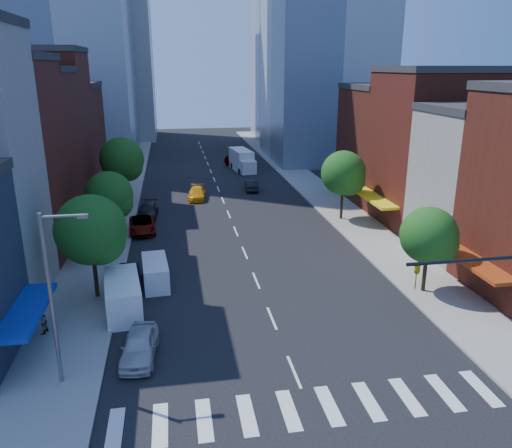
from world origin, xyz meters
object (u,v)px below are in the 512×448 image
Objects in this scene: parked_car_front at (139,346)px; parked_car_third at (142,225)px; traffic_car_far at (231,159)px; pedestrian_near at (112,280)px; cargo_van_near at (123,296)px; parked_car_rear at (148,211)px; traffic_car_oncoming at (251,185)px; parked_car_second at (128,276)px; pedestrian_far at (42,322)px; taxi at (197,193)px; box_truck at (242,161)px; cargo_van_far at (155,273)px.

parked_car_third is (-0.90, 22.62, -0.04)m from parked_car_front.
traffic_car_far is 2.78× the size of pedestrian_near.
traffic_car_far is at bearing 83.11° from parked_car_front.
cargo_van_near is at bearing 76.55° from traffic_car_far.
parked_car_rear is 1.16× the size of traffic_car_oncoming.
parked_car_rear is (0.78, 17.27, 0.05)m from parked_car_second.
parked_car_second is at bearing 67.70° from traffic_car_oncoming.
pedestrian_far is at bearing 72.58° from traffic_car_far.
cargo_van_near is 1.33× the size of traffic_car_oncoming.
traffic_car_oncoming is at bearing 42.10° from parked_car_rear.
parked_car_front is at bearing 76.07° from traffic_car_oncoming.
parked_car_second is 0.83× the size of taxi.
pedestrian_near reaches higher than parked_car_third.
parked_car_front is 0.86× the size of parked_car_third.
box_truck is at bearing 59.59° from parked_car_third.
parked_car_second is 0.89× the size of cargo_van_far.
box_truck reaches higher than parked_car_rear.
parked_car_rear is 3.15× the size of pedestrian_far.
taxi is (6.44, 24.30, 0.04)m from parked_car_second.
cargo_van_near is 0.70× the size of box_truck.
parked_car_third is at bearing 81.37° from cargo_van_near.
parked_car_second is 17.29m from parked_car_rear.
parked_car_second is at bearing -117.03° from box_truck.
parked_car_third is (0.44, 12.36, 0.07)m from parked_car_second.
taxi is 18.11m from box_truck.
parked_car_third is 1.06× the size of parked_car_rear.
taxi is (5.11, 34.56, -0.06)m from parked_car_front.
cargo_van_near reaches higher than pedestrian_far.
parked_car_second is 2.42× the size of pedestrian_near.
traffic_car_oncoming is at bearing -24.93° from pedestrian_near.
box_truck reaches higher than parked_car_second.
parked_car_rear is 1.09× the size of cargo_van_far.
cargo_van_far reaches higher than traffic_car_oncoming.
parked_car_third reaches higher than parked_car_rear.
cargo_van_near reaches higher than traffic_car_far.
parked_car_third is at bearing 87.79° from parked_car_second.
parked_car_third reaches higher than traffic_car_oncoming.
parked_car_rear is 1.02× the size of taxi.
parked_car_front is 0.80× the size of cargo_van_near.
cargo_van_far is at bearing -93.43° from taxi.
box_truck reaches higher than cargo_van_near.
parked_car_third is 20.11m from traffic_car_oncoming.
parked_car_rear is (-0.56, 27.53, -0.05)m from parked_car_front.
parked_car_third is at bearing -109.98° from taxi.
cargo_van_far is at bearing 71.51° from traffic_car_oncoming.
parked_car_front is 9.16m from pedestrian_near.
parked_car_rear is 18.76m from pedestrian_near.
parked_car_front is 0.91× the size of parked_car_rear.
box_truck is 44.70m from pedestrian_near.
pedestrian_far is at bearing 154.86° from parked_car_front.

